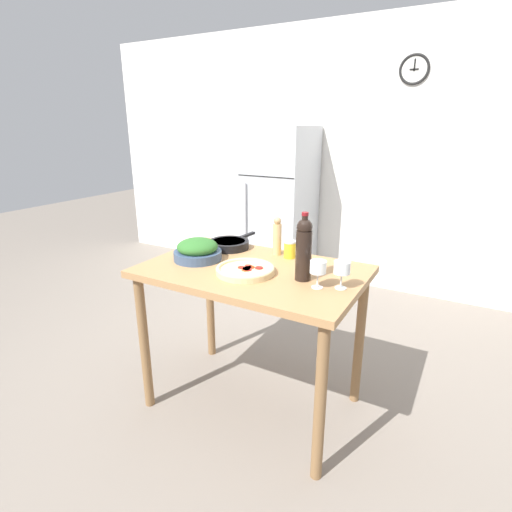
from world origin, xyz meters
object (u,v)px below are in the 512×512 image
wine_bottle (304,248)px  salt_canister (290,249)px  wine_glass_near (318,268)px  homemade_pizza (245,270)px  cast_iron_skillet (229,244)px  pepper_mill (277,237)px  salad_bowl (198,250)px  wine_glass_far (342,269)px  refrigerator (280,208)px

wine_bottle → salt_canister: size_ratio=3.33×
wine_glass_near → homemade_pizza: size_ratio=0.44×
wine_bottle → wine_glass_near: bearing=-32.1°
homemade_pizza → salt_canister: 0.37m
cast_iron_skillet → pepper_mill: bearing=6.0°
salad_bowl → salt_canister: 0.54m
wine_bottle → salt_canister: 0.37m
wine_glass_far → salt_canister: size_ratio=1.31×
refrigerator → salad_bowl: (0.40, -1.92, 0.13)m
wine_glass_near → homemade_pizza: 0.42m
wine_bottle → salad_bowl: wine_bottle is taller
homemade_pizza → salt_canister: (0.10, 0.35, 0.03)m
refrigerator → salad_bowl: refrigerator is taller
wine_bottle → salad_bowl: (-0.66, -0.01, -0.11)m
wine_bottle → homemade_pizza: 0.34m
refrigerator → homemade_pizza: (0.76, -1.98, 0.09)m
wine_bottle → wine_glass_far: 0.22m
wine_bottle → salt_canister: wine_bottle is taller
wine_glass_near → cast_iron_skillet: (-0.73, 0.34, -0.08)m
salt_canister → salad_bowl: bearing=-147.2°
wine_glass_far → cast_iron_skillet: wine_glass_far is taller
cast_iron_skillet → wine_bottle: bearing=-23.6°
wine_bottle → wine_glass_near: 0.14m
homemade_pizza → salt_canister: size_ratio=2.99×
refrigerator → wine_glass_near: 2.30m
wine_glass_far → refrigerator: bearing=123.3°
homemade_pizza → pepper_mill: bearing=89.7°
wine_bottle → pepper_mill: size_ratio=1.52×
refrigerator → salt_canister: size_ratio=15.45×
refrigerator → cast_iron_skillet: size_ratio=3.96×
wine_glass_near → salad_bowl: bearing=175.8°
wine_glass_near → wine_glass_far: (0.10, 0.05, -0.00)m
wine_glass_near → homemade_pizza: wine_glass_near is taller
homemade_pizza → cast_iron_skillet: 0.47m
salt_canister → cast_iron_skillet: 0.42m
wine_bottle → pepper_mill: wine_bottle is taller
salad_bowl → wine_bottle: bearing=0.7°
wine_glass_far → homemade_pizza: (-0.51, -0.05, -0.08)m
pepper_mill → homemade_pizza: pepper_mill is taller
refrigerator → wine_glass_far: 2.31m
wine_bottle → wine_glass_far: wine_bottle is taller
salt_canister → homemade_pizza: bearing=-105.3°
wine_bottle → pepper_mill: 0.43m
wine_bottle → refrigerator: bearing=119.0°
pepper_mill → salad_bowl: (-0.36, -0.32, -0.06)m
wine_glass_near → salt_canister: wine_glass_near is taller
refrigerator → salt_canister: bearing=-62.3°
homemade_pizza → wine_bottle: bearing=12.5°
wine_bottle → wine_glass_far: size_ratio=2.54×
homemade_pizza → salt_canister: bearing=74.7°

